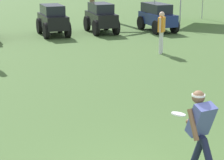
# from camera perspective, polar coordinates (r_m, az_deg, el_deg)

# --- Properties ---
(frisbee_thrower) EXTENTS (0.47, 1.12, 1.42)m
(frisbee_thrower) POSITION_cam_1_polar(r_m,az_deg,el_deg) (7.10, 11.52, -6.40)
(frisbee_thrower) COLOR #191E38
(frisbee_thrower) RESTS_ON ground_plane
(frisbee_in_flight) EXTENTS (0.31, 0.31, 0.07)m
(frisbee_in_flight) POSITION_cam_1_polar(r_m,az_deg,el_deg) (7.84, 8.68, -4.42)
(frisbee_in_flight) COLOR white
(teammate_near_sideline) EXTENTS (0.37, 0.42, 1.56)m
(teammate_near_sideline) POSITION_cam_1_polar(r_m,az_deg,el_deg) (16.32, 6.48, 6.70)
(teammate_near_sideline) COLOR silver
(teammate_near_sideline) RESTS_ON ground_plane
(parked_car_slot_d) EXTENTS (1.19, 2.36, 1.40)m
(parked_car_slot_d) POSITION_cam_1_polar(r_m,az_deg,el_deg) (20.41, -7.75, 7.86)
(parked_car_slot_d) COLOR black
(parked_car_slot_d) RESTS_ON ground_plane
(parked_car_slot_e) EXTENTS (1.19, 2.36, 1.40)m
(parked_car_slot_e) POSITION_cam_1_polar(r_m,az_deg,el_deg) (21.02, -1.45, 8.21)
(parked_car_slot_e) COLOR black
(parked_car_slot_e) RESTS_ON ground_plane
(parked_car_slot_f) EXTENTS (1.25, 2.44, 1.34)m
(parked_car_slot_f) POSITION_cam_1_polar(r_m,az_deg,el_deg) (21.59, 5.92, 8.28)
(parked_car_slot_f) COLOR navy
(parked_car_slot_f) RESTS_ON ground_plane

